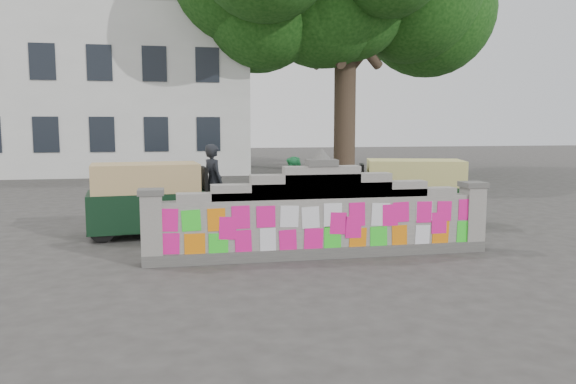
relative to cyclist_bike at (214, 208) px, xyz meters
name	(u,v)px	position (x,y,z in m)	size (l,w,h in m)	color
ground	(321,257)	(1.75, -3.10, -0.51)	(100.00, 100.00, 0.00)	#383533
parapet_wall	(321,217)	(1.75, -3.11, 0.24)	(6.48, 0.44, 2.01)	#4C4C49
building	(89,95)	(-5.25, 18.88, 3.50)	(16.00, 10.00, 8.90)	silver
cyclist_bike	(214,208)	(0.00, 0.00, 0.00)	(0.68, 1.96, 1.03)	black
cyclist_rider	(213,193)	(0.00, 0.00, 0.36)	(0.64, 0.42, 1.74)	black
pedestrian	(294,190)	(2.01, 0.48, 0.31)	(0.80, 0.62, 1.65)	#2B9F57
rickshaw_left	(150,198)	(-1.42, -0.33, 0.31)	(2.92, 1.56, 1.59)	black
rickshaw_right	(411,191)	(4.76, -0.23, 0.31)	(2.94, 1.97, 1.58)	black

